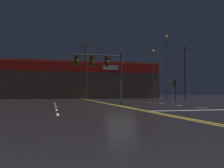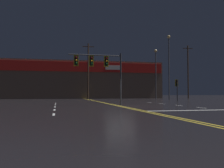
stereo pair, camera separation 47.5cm
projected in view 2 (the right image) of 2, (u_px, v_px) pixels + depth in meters
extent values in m
plane|color=black|center=(120.00, 106.00, 21.13)|extent=(200.00, 200.00, 0.00)
cube|color=gold|center=(118.00, 106.00, 21.10)|extent=(0.12, 60.00, 0.01)
cube|color=gold|center=(122.00, 106.00, 21.16)|extent=(0.12, 60.00, 0.01)
cube|color=silver|center=(54.00, 114.00, 12.94)|extent=(0.12, 1.40, 0.01)
cube|color=silver|center=(55.00, 110.00, 16.46)|extent=(0.12, 1.40, 0.01)
cube|color=silver|center=(55.00, 107.00, 19.97)|extent=(0.12, 1.40, 0.01)
cube|color=silver|center=(55.00, 105.00, 23.49)|extent=(0.12, 1.40, 0.01)
cube|color=silver|center=(56.00, 103.00, 27.00)|extent=(0.12, 1.40, 0.01)
cube|color=silver|center=(201.00, 108.00, 18.77)|extent=(0.12, 1.40, 0.01)
cube|color=silver|center=(179.00, 105.00, 22.28)|extent=(0.12, 1.40, 0.01)
cube|color=silver|center=(162.00, 104.00, 25.80)|extent=(0.12, 1.40, 0.01)
cube|color=silver|center=(150.00, 102.00, 29.31)|extent=(0.12, 1.40, 0.01)
cube|color=silver|center=(222.00, 110.00, 16.45)|extent=(10.35, 0.40, 0.01)
cylinder|color=#38383D|center=(121.00, 79.00, 23.07)|extent=(0.14, 0.14, 4.81)
cylinder|color=#38383D|center=(95.00, 55.00, 22.64)|extent=(4.81, 0.10, 0.10)
cube|color=black|center=(106.00, 61.00, 22.84)|extent=(0.28, 0.24, 0.84)
cube|color=gold|center=(106.00, 61.00, 22.84)|extent=(0.42, 0.08, 0.99)
sphere|color=#500705|center=(107.00, 58.00, 22.69)|extent=(0.17, 0.17, 0.17)
sphere|color=orange|center=(107.00, 61.00, 22.68)|extent=(0.17, 0.17, 0.17)
sphere|color=#084513|center=(107.00, 64.00, 22.67)|extent=(0.17, 0.17, 0.17)
cube|color=black|center=(91.00, 61.00, 22.54)|extent=(0.28, 0.24, 0.84)
cube|color=gold|center=(91.00, 61.00, 22.54)|extent=(0.42, 0.08, 0.99)
sphere|color=#500705|center=(92.00, 58.00, 22.40)|extent=(0.17, 0.17, 0.17)
sphere|color=orange|center=(92.00, 61.00, 22.39)|extent=(0.17, 0.17, 0.17)
sphere|color=#084513|center=(92.00, 64.00, 22.38)|extent=(0.17, 0.17, 0.17)
cube|color=black|center=(76.00, 61.00, 22.25)|extent=(0.28, 0.24, 0.84)
cube|color=gold|center=(76.00, 61.00, 22.25)|extent=(0.42, 0.08, 0.99)
sphere|color=#500705|center=(76.00, 57.00, 22.10)|extent=(0.17, 0.17, 0.17)
sphere|color=orange|center=(76.00, 60.00, 22.09)|extent=(0.17, 0.17, 0.17)
sphere|color=#084513|center=(76.00, 63.00, 22.08)|extent=(0.17, 0.17, 0.17)
cylinder|color=#38383D|center=(177.00, 90.00, 34.99)|extent=(0.13, 0.13, 3.01)
cube|color=black|center=(177.00, 83.00, 35.21)|extent=(0.28, 0.24, 0.84)
cube|color=gold|center=(177.00, 83.00, 35.21)|extent=(0.42, 0.08, 0.99)
sphere|color=#500705|center=(177.00, 81.00, 35.06)|extent=(0.17, 0.17, 0.17)
sphere|color=orange|center=(177.00, 83.00, 35.05)|extent=(0.17, 0.17, 0.17)
sphere|color=#084513|center=(177.00, 85.00, 35.04)|extent=(0.17, 0.17, 0.17)
cylinder|color=#59595E|center=(156.00, 75.00, 47.21)|extent=(0.20, 0.20, 8.95)
sphere|color=#F9D17A|center=(156.00, 51.00, 47.38)|extent=(0.56, 0.56, 0.56)
cylinder|color=#59595E|center=(169.00, 69.00, 43.17)|extent=(0.20, 0.20, 10.73)
sphere|color=#F9D17A|center=(169.00, 37.00, 43.37)|extent=(0.56, 0.56, 0.56)
cube|color=brown|center=(82.00, 81.00, 54.27)|extent=(33.18, 10.00, 7.64)
cube|color=red|center=(84.00, 67.00, 49.38)|extent=(32.52, 0.20, 1.91)
cube|color=white|center=(113.00, 67.00, 50.58)|extent=(3.20, 0.16, 0.90)
cylinder|color=#4C3828|center=(88.00, 71.00, 47.09)|extent=(0.26, 0.26, 10.52)
cube|color=#4C3828|center=(88.00, 47.00, 47.26)|extent=(2.20, 0.12, 0.12)
cylinder|color=#4C3828|center=(188.00, 72.00, 51.54)|extent=(0.26, 0.26, 10.99)
cube|color=#4C3828|center=(188.00, 48.00, 51.72)|extent=(2.20, 0.12, 0.12)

